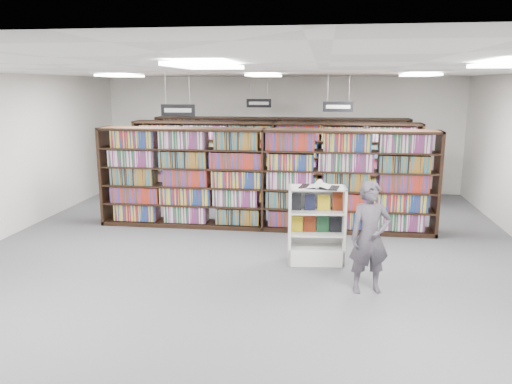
# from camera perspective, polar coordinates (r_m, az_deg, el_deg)

# --- Properties ---
(floor) EXTENTS (12.00, 12.00, 0.00)m
(floor) POSITION_cam_1_polar(r_m,az_deg,el_deg) (8.73, -0.70, -7.75)
(floor) COLOR #4B4B4F
(floor) RESTS_ON ground
(ceiling) EXTENTS (10.00, 12.00, 0.10)m
(ceiling) POSITION_cam_1_polar(r_m,az_deg,el_deg) (8.22, -0.76, 13.74)
(ceiling) COLOR white
(ceiling) RESTS_ON wall_back
(wall_back) EXTENTS (10.00, 0.10, 3.20)m
(wall_back) POSITION_cam_1_polar(r_m,az_deg,el_deg) (14.24, 2.85, 6.57)
(wall_back) COLOR silver
(wall_back) RESTS_ON ground
(wall_front) EXTENTS (10.00, 0.10, 3.20)m
(wall_front) POSITION_cam_1_polar(r_m,az_deg,el_deg) (2.80, -20.12, -17.79)
(wall_front) COLOR silver
(wall_front) RESTS_ON ground
(bookshelf_row_near) EXTENTS (7.00, 0.60, 2.10)m
(bookshelf_row_near) POSITION_cam_1_polar(r_m,az_deg,el_deg) (10.37, 0.91, 1.45)
(bookshelf_row_near) COLOR black
(bookshelf_row_near) RESTS_ON floor
(bookshelf_row_mid) EXTENTS (7.00, 0.60, 2.10)m
(bookshelf_row_mid) POSITION_cam_1_polar(r_m,az_deg,el_deg) (12.33, 2.02, 3.15)
(bookshelf_row_mid) COLOR black
(bookshelf_row_mid) RESTS_ON floor
(bookshelf_row_far) EXTENTS (7.00, 0.60, 2.10)m
(bookshelf_row_far) POSITION_cam_1_polar(r_m,az_deg,el_deg) (14.01, 2.72, 4.21)
(bookshelf_row_far) COLOR black
(bookshelf_row_far) RESTS_ON floor
(aisle_sign_left) EXTENTS (0.65, 0.02, 0.80)m
(aisle_sign_left) POSITION_cam_1_polar(r_m,az_deg,el_deg) (9.53, -8.92, 9.34)
(aisle_sign_left) COLOR #B2B2B7
(aisle_sign_left) RESTS_ON ceiling
(aisle_sign_right) EXTENTS (0.65, 0.02, 0.80)m
(aisle_sign_right) POSITION_cam_1_polar(r_m,az_deg,el_deg) (11.14, 9.36, 9.70)
(aisle_sign_right) COLOR #B2B2B7
(aisle_sign_right) RESTS_ON ceiling
(aisle_sign_center) EXTENTS (0.65, 0.02, 0.80)m
(aisle_sign_center) POSITION_cam_1_polar(r_m,az_deg,el_deg) (13.24, 0.33, 10.20)
(aisle_sign_center) COLOR #B2B2B7
(aisle_sign_center) RESTS_ON ceiling
(troffer_front_center) EXTENTS (0.60, 1.20, 0.04)m
(troffer_front_center) POSITION_cam_1_polar(r_m,az_deg,el_deg) (5.27, -5.75, 14.18)
(troffer_front_center) COLOR white
(troffer_front_center) RESTS_ON ceiling
(troffer_back_left) EXTENTS (0.60, 1.20, 0.04)m
(troffer_back_left) POSITION_cam_1_polar(r_m,az_deg,el_deg) (10.97, -15.22, 12.70)
(troffer_back_left) COLOR white
(troffer_back_left) RESTS_ON ceiling
(troffer_back_center) EXTENTS (0.60, 1.20, 0.04)m
(troffer_back_center) POSITION_cam_1_polar(r_m,az_deg,el_deg) (10.20, 0.95, 13.18)
(troffer_back_center) COLOR white
(troffer_back_center) RESTS_ON ceiling
(troffer_back_right) EXTENTS (0.60, 1.20, 0.04)m
(troffer_back_right) POSITION_cam_1_polar(r_m,az_deg,el_deg) (10.28, 18.21, 12.59)
(troffer_back_right) COLOR white
(troffer_back_right) RESTS_ON ceiling
(endcap_display) EXTENTS (0.98, 0.55, 1.32)m
(endcap_display) POSITION_cam_1_polar(r_m,az_deg,el_deg) (8.56, 6.87, -5.05)
(endcap_display) COLOR white
(endcap_display) RESTS_ON floor
(open_book) EXTENTS (0.68, 0.46, 0.13)m
(open_book) POSITION_cam_1_polar(r_m,az_deg,el_deg) (8.26, 7.21, 0.73)
(open_book) COLOR black
(open_book) RESTS_ON endcap_display
(shopper) EXTENTS (0.67, 0.52, 1.64)m
(shopper) POSITION_cam_1_polar(r_m,az_deg,el_deg) (7.38, 12.88, -5.10)
(shopper) COLOR #46414A
(shopper) RESTS_ON floor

